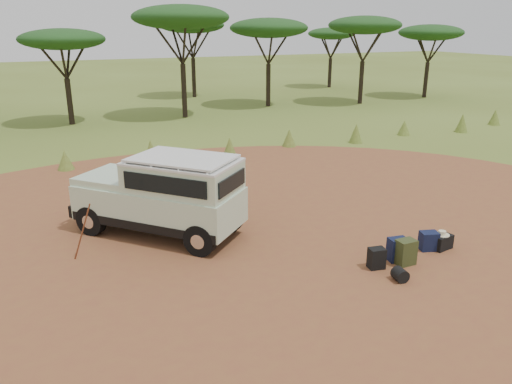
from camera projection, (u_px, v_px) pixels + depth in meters
name	position (u px, v px, depth m)	size (l,w,h in m)	color
ground	(243.00, 258.00, 11.14)	(140.00, 140.00, 0.00)	#596724
dirt_clearing	(243.00, 258.00, 11.14)	(23.00, 23.00, 0.01)	brown
grass_fringe	(155.00, 153.00, 18.55)	(36.60, 1.60, 0.90)	#596724
acacia_treeline	(113.00, 26.00, 26.99)	(46.70, 13.20, 6.26)	black
safari_vehicle	(163.00, 197.00, 12.10)	(4.02, 4.15, 2.04)	beige
walking_staff	(82.00, 232.00, 10.88)	(0.03, 0.03, 1.38)	maroon
backpack_black	(377.00, 258.00, 10.60)	(0.34, 0.25, 0.46)	black
backpack_navy	(397.00, 249.00, 10.94)	(0.40, 0.29, 0.53)	#121C3A
backpack_olive	(406.00, 252.00, 10.76)	(0.41, 0.30, 0.57)	#313E1C
duffel_navy	(429.00, 241.00, 11.47)	(0.39, 0.29, 0.44)	#121C3A
hard_case	(441.00, 242.00, 11.56)	(0.48, 0.34, 0.34)	black
stuff_sack	(400.00, 275.00, 10.10)	(0.28, 0.28, 0.28)	black
safari_hat	(442.00, 233.00, 11.49)	(0.34, 0.34, 0.10)	beige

